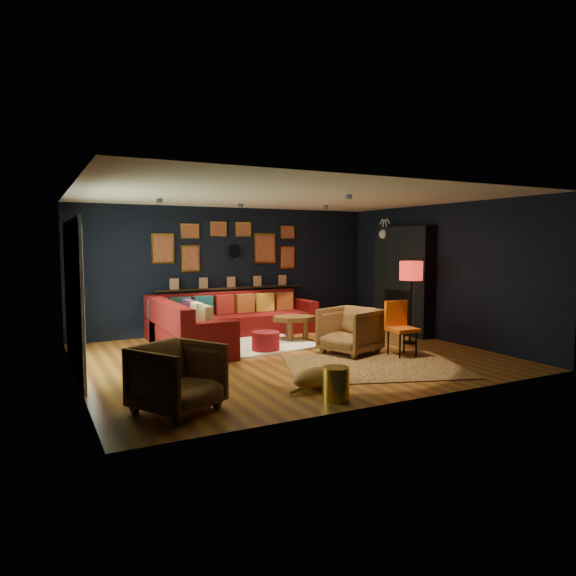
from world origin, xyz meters
name	(u,v)px	position (x,y,z in m)	size (l,w,h in m)	color
floor	(289,356)	(0.00, 0.00, 0.00)	(6.50, 6.50, 0.00)	#97611E
room_walls	(289,260)	(0.00, 0.00, 1.59)	(6.50, 6.50, 6.50)	black
sectional	(217,324)	(-0.61, 1.81, 0.32)	(3.41, 2.69, 0.86)	maroon
ledge	(231,288)	(0.00, 2.68, 0.92)	(3.20, 0.12, 0.04)	black
gallery_wall	(229,246)	(-0.01, 2.72, 1.81)	(3.15, 0.04, 1.02)	gold
sunburst_mirror	(234,251)	(0.10, 2.72, 1.70)	(0.47, 0.16, 0.47)	silver
fireplace	(403,284)	(3.09, 0.90, 1.02)	(0.31, 1.60, 2.20)	black
deer_head	(390,234)	(3.14, 1.40, 2.05)	(0.50, 0.28, 0.45)	white
sliding_door	(73,296)	(-3.22, 0.60, 1.10)	(0.06, 2.80, 2.20)	white
ceiling_spots	(268,203)	(0.00, 0.80, 2.56)	(3.30, 2.50, 0.06)	black
shag_rug	(242,346)	(-0.40, 1.09, 0.02)	(2.45, 1.78, 0.03)	silver
leopard_rug	(373,366)	(0.80, -1.21, 0.01)	(2.58, 1.84, 0.01)	#D89551
coffee_table	(294,321)	(0.72, 1.20, 0.38)	(1.01, 0.85, 0.43)	brown
pouf	(266,341)	(-0.20, 0.51, 0.19)	(0.48, 0.48, 0.31)	maroon
armchair_left	(177,374)	(-2.37, -1.90, 0.42)	(0.81, 0.76, 0.84)	#C17C3E
armchair_right	(350,328)	(1.00, -0.28, 0.43)	(0.83, 0.78, 0.86)	#C17C3E
gold_stool	(336,384)	(-0.59, -2.35, 0.20)	(0.32, 0.32, 0.40)	gold
orange_chair	(400,324)	(1.65, -0.77, 0.53)	(0.45, 0.45, 0.91)	black
floor_lamp	(411,275)	(2.49, -0.05, 1.28)	(0.42, 0.42, 1.53)	black
dog	(318,373)	(-0.51, -1.80, 0.19)	(1.14, 0.56, 0.36)	#9E7440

